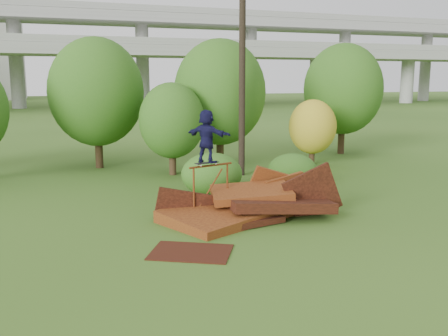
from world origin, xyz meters
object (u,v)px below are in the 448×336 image
object	(u,v)px
scrap_pile	(249,206)
skater	(207,136)
flat_plate	(191,252)
utility_pole	(242,46)

from	to	relation	value
scrap_pile	skater	xyz separation A→B (m)	(-1.21, 0.46, 2.18)
scrap_pile	flat_plate	bearing A→B (deg)	-135.81
flat_plate	scrap_pile	bearing A→B (deg)	44.19
utility_pole	scrap_pile	bearing A→B (deg)	-109.99
skater	flat_plate	xyz separation A→B (m)	(-1.39, -2.99, -2.51)
scrap_pile	utility_pole	world-z (taller)	utility_pole
scrap_pile	skater	bearing A→B (deg)	158.91
utility_pole	flat_plate	bearing A→B (deg)	-118.89
skater	flat_plate	bearing A→B (deg)	115.66
skater	flat_plate	world-z (taller)	skater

